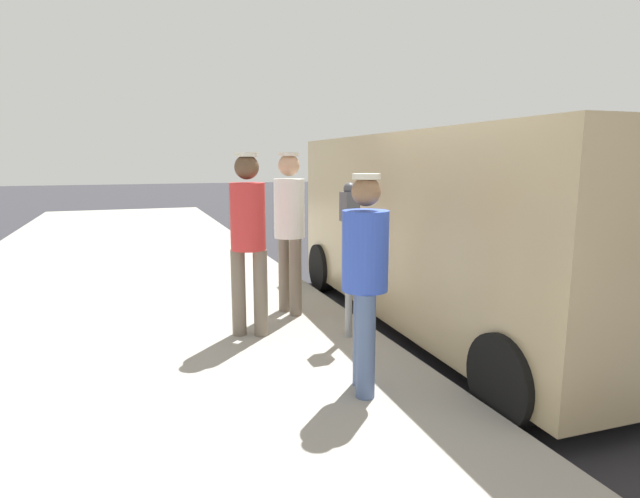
{
  "coord_description": "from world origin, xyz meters",
  "views": [
    {
      "loc": [
        3.31,
        3.65,
        1.88
      ],
      "look_at": [
        1.65,
        -0.88,
        1.05
      ],
      "focal_mm": 29.11,
      "sensor_mm": 36.0,
      "label": 1
    }
  ],
  "objects_px": {
    "parking_meter_near": "(349,234)",
    "parked_van": "(462,226)",
    "pedestrian_in_red": "(248,232)",
    "pedestrian_in_white": "(289,222)",
    "pedestrian_in_blue": "(365,271)"
  },
  "relations": [
    {
      "from": "pedestrian_in_blue",
      "to": "parked_van",
      "type": "height_order",
      "value": "parked_van"
    },
    {
      "from": "parking_meter_near",
      "to": "pedestrian_in_white",
      "type": "height_order",
      "value": "pedestrian_in_white"
    },
    {
      "from": "parking_meter_near",
      "to": "parked_van",
      "type": "relative_size",
      "value": 0.29
    },
    {
      "from": "pedestrian_in_white",
      "to": "pedestrian_in_blue",
      "type": "relative_size",
      "value": 1.11
    },
    {
      "from": "parking_meter_near",
      "to": "pedestrian_in_blue",
      "type": "xyz_separation_m",
      "value": [
        0.38,
        1.16,
        -0.1
      ]
    },
    {
      "from": "parking_meter_near",
      "to": "pedestrian_in_blue",
      "type": "height_order",
      "value": "pedestrian_in_blue"
    },
    {
      "from": "parking_meter_near",
      "to": "pedestrian_in_white",
      "type": "bearing_deg",
      "value": -72.96
    },
    {
      "from": "pedestrian_in_red",
      "to": "parked_van",
      "type": "bearing_deg",
      "value": 178.06
    },
    {
      "from": "pedestrian_in_white",
      "to": "parked_van",
      "type": "bearing_deg",
      "value": 159.4
    },
    {
      "from": "parking_meter_near",
      "to": "pedestrian_in_blue",
      "type": "bearing_deg",
      "value": 72.06
    },
    {
      "from": "parking_meter_near",
      "to": "parked_van",
      "type": "xyz_separation_m",
      "value": [
        -1.5,
        -0.31,
        -0.03
      ]
    },
    {
      "from": "pedestrian_in_white",
      "to": "parked_van",
      "type": "xyz_separation_m",
      "value": [
        -1.8,
        0.68,
        -0.04
      ]
    },
    {
      "from": "pedestrian_in_red",
      "to": "parked_van",
      "type": "distance_m",
      "value": 2.4
    },
    {
      "from": "parked_van",
      "to": "pedestrian_in_white",
      "type": "bearing_deg",
      "value": -20.6
    },
    {
      "from": "parking_meter_near",
      "to": "parked_van",
      "type": "height_order",
      "value": "parked_van"
    }
  ]
}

